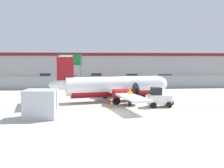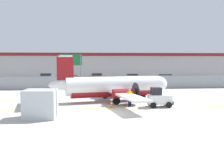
{
  "view_description": "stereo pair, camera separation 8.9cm",
  "coord_description": "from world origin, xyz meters",
  "px_view_note": "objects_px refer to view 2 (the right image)",
  "views": [
    {
      "loc": [
        -2.78,
        -20.75,
        4.4
      ],
      "look_at": [
        -0.2,
        7.15,
        1.8
      ],
      "focal_mm": 40.0,
      "sensor_mm": 36.0,
      "label": 1
    },
    {
      "loc": [
        -2.69,
        -20.76,
        4.4
      ],
      "look_at": [
        -0.2,
        7.15,
        1.8
      ],
      "focal_mm": 40.0,
      "sensor_mm": 36.0,
      "label": 2
    }
  ],
  "objects_px": {
    "baggage_tug": "(159,98)",
    "traffic_cone_near_left": "(149,100)",
    "cargo_container": "(41,104)",
    "parked_car_1": "(71,80)",
    "ground_crew_worker": "(130,97)",
    "parked_car_4": "(165,78)",
    "highway_sign": "(71,63)",
    "parked_car_3": "(132,78)",
    "traffic_cone_near_right": "(111,104)",
    "parked_car_0": "(45,77)",
    "commuter_airplane": "(115,87)",
    "parked_car_2": "(98,77)"
  },
  "relations": [
    {
      "from": "parked_car_0",
      "to": "parked_car_1",
      "type": "xyz_separation_m",
      "value": [
        6.09,
        -8.34,
        0.0
      ]
    },
    {
      "from": "parked_car_2",
      "to": "highway_sign",
      "type": "height_order",
      "value": "highway_sign"
    },
    {
      "from": "baggage_tug",
      "to": "cargo_container",
      "type": "relative_size",
      "value": 0.95
    },
    {
      "from": "highway_sign",
      "to": "parked_car_3",
      "type": "bearing_deg",
      "value": 43.02
    },
    {
      "from": "parked_car_0",
      "to": "parked_car_2",
      "type": "relative_size",
      "value": 0.98
    },
    {
      "from": "parked_car_4",
      "to": "ground_crew_worker",
      "type": "bearing_deg",
      "value": 62.01
    },
    {
      "from": "cargo_container",
      "to": "highway_sign",
      "type": "relative_size",
      "value": 0.45
    },
    {
      "from": "baggage_tug",
      "to": "traffic_cone_near_left",
      "type": "xyz_separation_m",
      "value": [
        -0.36,
        2.5,
        -0.54
      ]
    },
    {
      "from": "parked_car_3",
      "to": "highway_sign",
      "type": "bearing_deg",
      "value": 43.37
    },
    {
      "from": "ground_crew_worker",
      "to": "traffic_cone_near_left",
      "type": "relative_size",
      "value": 2.66
    },
    {
      "from": "parked_car_4",
      "to": "highway_sign",
      "type": "relative_size",
      "value": 0.78
    },
    {
      "from": "parked_car_2",
      "to": "parked_car_1",
      "type": "bearing_deg",
      "value": -118.02
    },
    {
      "from": "traffic_cone_near_right",
      "to": "cargo_container",
      "type": "bearing_deg",
      "value": -146.77
    },
    {
      "from": "parked_car_4",
      "to": "parked_car_0",
      "type": "bearing_deg",
      "value": -17.25
    },
    {
      "from": "cargo_container",
      "to": "highway_sign",
      "type": "xyz_separation_m",
      "value": [
        0.74,
        21.65,
        3.04
      ]
    },
    {
      "from": "parked_car_0",
      "to": "parked_car_3",
      "type": "distance_m",
      "value": 18.87
    },
    {
      "from": "highway_sign",
      "to": "parked_car_2",
      "type": "bearing_deg",
      "value": 71.18
    },
    {
      "from": "cargo_container",
      "to": "parked_car_3",
      "type": "xyz_separation_m",
      "value": [
        12.64,
        32.75,
        -0.21
      ]
    },
    {
      "from": "traffic_cone_near_left",
      "to": "highway_sign",
      "type": "distance_m",
      "value": 18.42
    },
    {
      "from": "parked_car_1",
      "to": "parked_car_3",
      "type": "distance_m",
      "value": 13.34
    },
    {
      "from": "baggage_tug",
      "to": "parked_car_3",
      "type": "bearing_deg",
      "value": 86.57
    },
    {
      "from": "traffic_cone_near_left",
      "to": "parked_car_3",
      "type": "bearing_deg",
      "value": 84.38
    },
    {
      "from": "parked_car_0",
      "to": "commuter_airplane",
      "type": "bearing_deg",
      "value": 110.4
    },
    {
      "from": "traffic_cone_near_left",
      "to": "parked_car_3",
      "type": "relative_size",
      "value": 0.15
    },
    {
      "from": "baggage_tug",
      "to": "cargo_container",
      "type": "bearing_deg",
      "value": -159.32
    },
    {
      "from": "commuter_airplane",
      "to": "parked_car_4",
      "type": "distance_m",
      "value": 26.2
    },
    {
      "from": "baggage_tug",
      "to": "commuter_airplane",
      "type": "bearing_deg",
      "value": 136.11
    },
    {
      "from": "ground_crew_worker",
      "to": "traffic_cone_near_right",
      "type": "height_order",
      "value": "ground_crew_worker"
    },
    {
      "from": "parked_car_3",
      "to": "ground_crew_worker",
      "type": "bearing_deg",
      "value": 80.39
    },
    {
      "from": "ground_crew_worker",
      "to": "parked_car_4",
      "type": "height_order",
      "value": "same"
    },
    {
      "from": "commuter_airplane",
      "to": "parked_car_0",
      "type": "relative_size",
      "value": 3.73
    },
    {
      "from": "cargo_container",
      "to": "parked_car_1",
      "type": "bearing_deg",
      "value": 92.1
    },
    {
      "from": "cargo_container",
      "to": "parked_car_4",
      "type": "height_order",
      "value": "cargo_container"
    },
    {
      "from": "baggage_tug",
      "to": "ground_crew_worker",
      "type": "relative_size",
      "value": 1.38
    },
    {
      "from": "commuter_airplane",
      "to": "ground_crew_worker",
      "type": "height_order",
      "value": "commuter_airplane"
    },
    {
      "from": "parked_car_0",
      "to": "highway_sign",
      "type": "xyz_separation_m",
      "value": [
        6.64,
        -14.65,
        3.24
      ]
    },
    {
      "from": "parked_car_4",
      "to": "parked_car_2",
      "type": "bearing_deg",
      "value": -24.79
    },
    {
      "from": "highway_sign",
      "to": "parked_car_0",
      "type": "bearing_deg",
      "value": 114.38
    },
    {
      "from": "traffic_cone_near_right",
      "to": "parked_car_4",
      "type": "distance_m",
      "value": 29.84
    },
    {
      "from": "parked_car_3",
      "to": "highway_sign",
      "type": "xyz_separation_m",
      "value": [
        -11.9,
        -11.1,
        3.24
      ]
    },
    {
      "from": "parked_car_0",
      "to": "highway_sign",
      "type": "relative_size",
      "value": 0.78
    },
    {
      "from": "parked_car_3",
      "to": "traffic_cone_near_left",
      "type": "bearing_deg",
      "value": 84.74
    },
    {
      "from": "commuter_airplane",
      "to": "traffic_cone_near_right",
      "type": "height_order",
      "value": "commuter_airplane"
    },
    {
      "from": "baggage_tug",
      "to": "parked_car_1",
      "type": "bearing_deg",
      "value": 113.82
    },
    {
      "from": "parked_car_1",
      "to": "parked_car_2",
      "type": "bearing_deg",
      "value": -120.66
    },
    {
      "from": "parked_car_1",
      "to": "baggage_tug",
      "type": "bearing_deg",
      "value": 116.88
    },
    {
      "from": "baggage_tug",
      "to": "cargo_container",
      "type": "xyz_separation_m",
      "value": [
        -10.39,
        -3.71,
        0.24
      ]
    },
    {
      "from": "traffic_cone_near_right",
      "to": "parked_car_3",
      "type": "distance_m",
      "value": 29.73
    },
    {
      "from": "ground_crew_worker",
      "to": "commuter_airplane",
      "type": "bearing_deg",
      "value": -7.05
    },
    {
      "from": "parked_car_4",
      "to": "highway_sign",
      "type": "xyz_separation_m",
      "value": [
        -18.45,
        -8.83,
        3.24
      ]
    }
  ]
}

